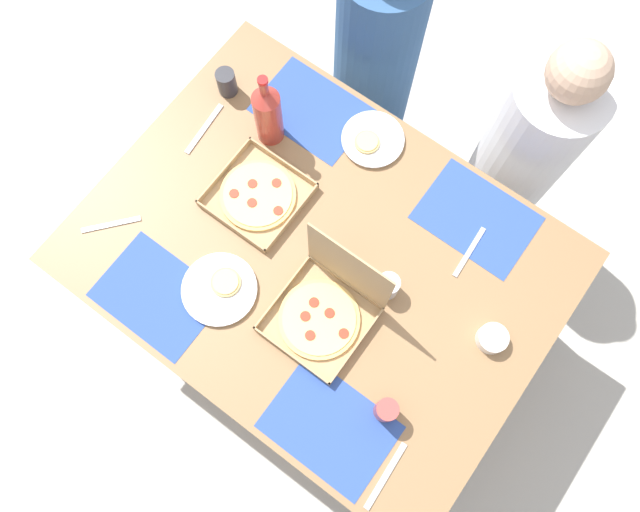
# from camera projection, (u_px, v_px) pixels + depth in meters

# --- Properties ---
(ground_plane) EXTENTS (6.00, 6.00, 0.00)m
(ground_plane) POSITION_uv_depth(u_px,v_px,m) (320.00, 306.00, 2.66)
(ground_plane) COLOR beige
(dining_table) EXTENTS (1.47, 1.10, 0.74)m
(dining_table) POSITION_uv_depth(u_px,v_px,m) (320.00, 265.00, 2.04)
(dining_table) COLOR #3F3328
(dining_table) RESTS_ON ground_plane
(placemat_near_left) EXTENTS (0.36, 0.26, 0.00)m
(placemat_near_left) POSITION_uv_depth(u_px,v_px,m) (157.00, 295.00, 1.91)
(placemat_near_left) COLOR #2D4C9E
(placemat_near_left) RESTS_ON dining_table
(placemat_near_right) EXTENTS (0.36, 0.26, 0.00)m
(placemat_near_right) POSITION_uv_depth(u_px,v_px,m) (330.00, 427.00, 1.79)
(placemat_near_right) COLOR #2D4C9E
(placemat_near_right) RESTS_ON dining_table
(placemat_far_left) EXTENTS (0.36, 0.26, 0.00)m
(placemat_far_left) POSITION_uv_depth(u_px,v_px,m) (312.00, 110.00, 2.10)
(placemat_far_left) COLOR #2D4C9E
(placemat_far_left) RESTS_ON dining_table
(placemat_far_right) EXTENTS (0.36, 0.26, 0.00)m
(placemat_far_right) POSITION_uv_depth(u_px,v_px,m) (477.00, 218.00, 1.98)
(placemat_far_right) COLOR #2D4C9E
(placemat_far_right) RESTS_ON dining_table
(pizza_box_center) EXTENTS (0.28, 0.29, 0.32)m
(pizza_box_center) POSITION_uv_depth(u_px,v_px,m) (326.00, 308.00, 1.85)
(pizza_box_center) COLOR tan
(pizza_box_center) RESTS_ON dining_table
(pizza_box_corner_left) EXTENTS (0.28, 0.28, 0.04)m
(pizza_box_corner_left) POSITION_uv_depth(u_px,v_px,m) (258.00, 195.00, 1.99)
(pizza_box_corner_left) COLOR tan
(pizza_box_corner_left) RESTS_ON dining_table
(plate_near_right) EXTENTS (0.24, 0.24, 0.03)m
(plate_near_right) POSITION_uv_depth(u_px,v_px,m) (220.00, 289.00, 1.91)
(plate_near_right) COLOR white
(plate_near_right) RESTS_ON dining_table
(plate_far_left) EXTENTS (0.21, 0.21, 0.03)m
(plate_far_left) POSITION_uv_depth(u_px,v_px,m) (372.00, 140.00, 2.05)
(plate_far_left) COLOR white
(plate_far_left) RESTS_ON dining_table
(soda_bottle) EXTENTS (0.09, 0.09, 0.32)m
(soda_bottle) POSITION_uv_depth(u_px,v_px,m) (268.00, 114.00, 1.95)
(soda_bottle) COLOR #B2382D
(soda_bottle) RESTS_ON dining_table
(cup_spare) EXTENTS (0.07, 0.07, 0.10)m
(cup_spare) POSITION_uv_depth(u_px,v_px,m) (227.00, 82.00, 2.07)
(cup_spare) COLOR #333338
(cup_spare) RESTS_ON dining_table
(cup_red) EXTENTS (0.06, 0.06, 0.11)m
(cup_red) POSITION_uv_depth(u_px,v_px,m) (386.00, 410.00, 1.76)
(cup_red) COLOR #BF4742
(cup_red) RESTS_ON dining_table
(cup_dark) EXTENTS (0.07, 0.07, 0.09)m
(cup_dark) POSITION_uv_depth(u_px,v_px,m) (388.00, 286.00, 1.87)
(cup_dark) COLOR silver
(cup_dark) RESTS_ON dining_table
(condiment_bowl) EXTENTS (0.09, 0.09, 0.05)m
(condiment_bowl) POSITION_uv_depth(u_px,v_px,m) (492.00, 338.00, 1.85)
(condiment_bowl) COLOR white
(condiment_bowl) RESTS_ON dining_table
(fork_by_far_right) EXTENTS (0.03, 0.19, 0.00)m
(fork_by_far_right) POSITION_uv_depth(u_px,v_px,m) (469.00, 252.00, 1.95)
(fork_by_far_right) COLOR #B7B7BC
(fork_by_far_right) RESTS_ON dining_table
(fork_by_far_left) EXTENTS (0.14, 0.15, 0.00)m
(fork_by_far_left) POSITION_uv_depth(u_px,v_px,m) (111.00, 224.00, 1.97)
(fork_by_far_left) COLOR #B7B7BC
(fork_by_far_left) RESTS_ON dining_table
(knife_by_near_right) EXTENTS (0.03, 0.21, 0.00)m
(knife_by_near_right) POSITION_uv_depth(u_px,v_px,m) (386.00, 476.00, 1.75)
(knife_by_near_right) COLOR #B7B7BC
(knife_by_near_right) RESTS_ON dining_table
(knife_by_near_left) EXTENTS (0.04, 0.21, 0.00)m
(knife_by_near_left) POSITION_uv_depth(u_px,v_px,m) (204.00, 129.00, 2.07)
(knife_by_near_left) COLOR #B7B7BC
(knife_by_near_left) RESTS_ON dining_table
(diner_left_seat) EXTENTS (0.32, 0.32, 1.22)m
(diner_left_seat) POSITION_uv_depth(u_px,v_px,m) (375.00, 60.00, 2.38)
(diner_left_seat) COLOR #33598C
(diner_left_seat) RESTS_ON ground_plane
(diner_right_seat) EXTENTS (0.32, 0.32, 1.15)m
(diner_right_seat) POSITION_uv_depth(u_px,v_px,m) (520.00, 156.00, 2.30)
(diner_right_seat) COLOR white
(diner_right_seat) RESTS_ON ground_plane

